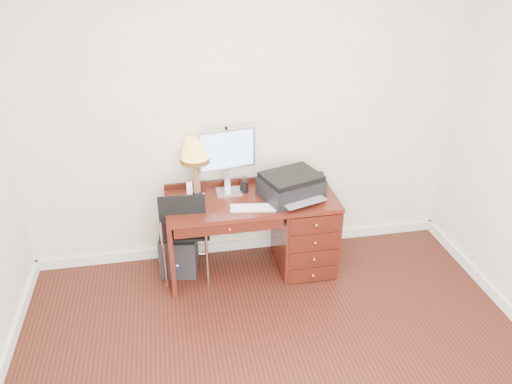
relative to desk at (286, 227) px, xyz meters
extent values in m
plane|color=white|center=(-0.32, 0.35, 0.94)|extent=(4.00, 0.00, 4.00)
cube|color=white|center=(-0.32, 0.33, -0.36)|extent=(4.00, 0.03, 0.10)
cube|color=#521A11|center=(-0.32, -0.01, 0.32)|extent=(1.50, 0.65, 0.04)
cube|color=#521A11|center=(0.18, -0.01, -0.06)|extent=(0.50, 0.61, 0.71)
cube|color=#521A11|center=(-1.05, -0.01, -0.06)|extent=(0.04, 0.61, 0.71)
cube|color=#41140D|center=(-0.56, 0.29, 0.05)|extent=(0.96, 0.03, 0.39)
cube|color=#41140D|center=(-0.56, -0.31, 0.25)|extent=(0.91, 0.03, 0.09)
sphere|color=#BF8C3F|center=(0.18, -0.34, -0.06)|extent=(0.03, 0.03, 0.03)
cube|color=silver|center=(-0.50, 0.15, 0.34)|extent=(0.25, 0.20, 0.02)
cube|color=silver|center=(-0.50, 0.20, 0.44)|extent=(0.06, 0.04, 0.18)
cube|color=silver|center=(-0.50, 0.18, 0.74)|extent=(0.51, 0.13, 0.37)
cube|color=#4C8CF2|center=(-0.50, 0.16, 0.74)|extent=(0.46, 0.09, 0.33)
cube|color=white|center=(-0.32, -0.18, 0.35)|extent=(0.44, 0.18, 0.02)
cylinder|color=black|center=(0.12, -0.05, 0.34)|extent=(0.22, 0.22, 0.01)
ellipsoid|color=white|center=(0.12, -0.05, 0.36)|extent=(0.10, 0.06, 0.04)
cube|color=black|center=(0.02, -0.04, 0.43)|extent=(0.59, 0.52, 0.18)
cube|color=black|center=(0.02, -0.04, 0.54)|extent=(0.57, 0.50, 0.04)
cylinder|color=black|center=(-0.78, 0.17, 0.35)|extent=(0.11, 0.11, 0.02)
cone|color=brown|center=(-0.78, 0.17, 0.51)|extent=(0.07, 0.07, 0.32)
cone|color=#FBB34F|center=(-0.78, 0.17, 0.77)|extent=(0.26, 0.26, 0.20)
cylinder|color=#593814|center=(-0.78, 0.17, 0.67)|extent=(0.26, 0.26, 0.04)
cube|color=white|center=(-0.85, 0.02, 0.36)|extent=(0.10, 0.10, 0.04)
cube|color=white|center=(-0.85, 0.02, 0.45)|extent=(0.05, 0.07, 0.16)
cylinder|color=black|center=(-0.36, 0.14, 0.38)|extent=(0.08, 0.08, 0.10)
cube|color=black|center=(-0.92, 0.04, 0.07)|extent=(0.46, 0.46, 0.03)
cube|color=black|center=(-0.92, -0.16, 0.38)|extent=(0.39, 0.05, 0.26)
cylinder|color=silver|center=(-1.10, 0.23, -0.17)|extent=(0.02, 0.02, 0.49)
cylinder|color=silver|center=(-0.74, 0.23, -0.17)|extent=(0.02, 0.02, 0.49)
cylinder|color=silver|center=(-1.10, -0.14, -0.17)|extent=(0.02, 0.02, 0.49)
cylinder|color=silver|center=(-0.74, -0.14, -0.17)|extent=(0.02, 0.02, 0.49)
cylinder|color=silver|center=(-1.10, -0.16, 0.29)|extent=(0.02, 0.02, 0.43)
cylinder|color=silver|center=(-0.74, -0.16, 0.29)|extent=(0.02, 0.02, 0.43)
cube|color=black|center=(-0.99, 0.10, -0.22)|extent=(0.37, 0.37, 0.38)
camera|label=1|loc=(-0.99, -3.78, 2.44)|focal=35.00mm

